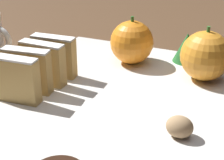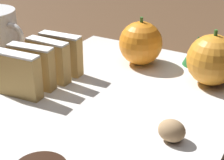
% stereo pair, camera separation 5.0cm
% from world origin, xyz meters
% --- Properties ---
extents(ground_plane, '(6.00, 6.00, 0.00)m').
position_xyz_m(ground_plane, '(0.00, 0.00, 0.00)').
color(ground_plane, '#513823').
extents(serving_platter, '(0.33, 0.43, 0.01)m').
position_xyz_m(serving_platter, '(0.00, 0.00, 0.01)').
color(serving_platter, white).
rests_on(serving_platter, ground_plane).
extents(stollen_slice_front, '(0.07, 0.02, 0.06)m').
position_xyz_m(stollen_slice_front, '(-0.12, -0.05, 0.04)').
color(stollen_slice_front, tan).
rests_on(stollen_slice_front, serving_platter).
extents(stollen_slice_second, '(0.07, 0.03, 0.06)m').
position_xyz_m(stollen_slice_second, '(-0.12, -0.02, 0.04)').
color(stollen_slice_second, tan).
rests_on(stollen_slice_second, serving_platter).
extents(stollen_slice_third, '(0.07, 0.02, 0.06)m').
position_xyz_m(stollen_slice_third, '(-0.11, 0.01, 0.04)').
color(stollen_slice_third, tan).
rests_on(stollen_slice_third, serving_platter).
extents(stollen_slice_fourth, '(0.07, 0.02, 0.06)m').
position_xyz_m(stollen_slice_fourth, '(-0.11, 0.04, 0.04)').
color(stollen_slice_fourth, tan).
rests_on(stollen_slice_fourth, serving_platter).
extents(orange_near, '(0.07, 0.07, 0.08)m').
position_xyz_m(orange_near, '(-0.02, 0.13, 0.05)').
color(orange_near, orange).
rests_on(orange_near, serving_platter).
extents(orange_far, '(0.07, 0.07, 0.08)m').
position_xyz_m(orange_far, '(0.10, 0.12, 0.05)').
color(orange_far, orange).
rests_on(orange_far, serving_platter).
extents(walnut, '(0.03, 0.03, 0.03)m').
position_xyz_m(walnut, '(0.11, -0.05, 0.03)').
color(walnut, tan).
rests_on(walnut, serving_platter).
extents(evergreen_sprig, '(0.04, 0.04, 0.05)m').
position_xyz_m(evergreen_sprig, '(0.06, 0.17, 0.04)').
color(evergreen_sprig, '#23662D').
rests_on(evergreen_sprig, serving_platter).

